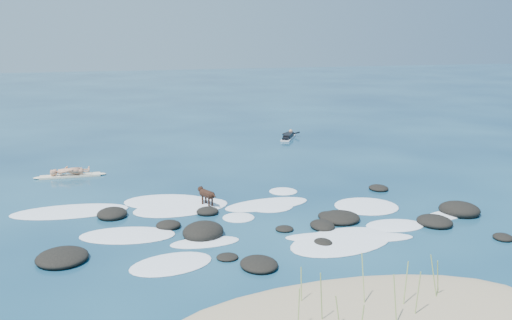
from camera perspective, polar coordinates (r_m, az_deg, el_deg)
name	(u,v)px	position (r m, az deg, el deg)	size (l,w,h in m)	color
ground	(248,212)	(19.84, -0.76, -5.22)	(160.00, 160.00, 0.00)	#0A2642
dune_grass	(374,295)	(12.64, 11.67, -13.05)	(3.73, 1.83, 1.23)	#8EAC53
reef_rocks	(285,226)	(18.19, 2.89, -6.58)	(14.71, 6.96, 0.55)	black
breaking_foam	(237,218)	(19.18, -1.89, -5.84)	(15.37, 8.60, 0.12)	white
standing_surfer_rig	(69,162)	(25.74, -18.17, -0.15)	(3.02, 0.61, 1.72)	beige
paddling_surfer_rig	(288,136)	(33.62, 3.26, 2.39)	(1.71, 2.28, 0.43)	white
dog	(206,194)	(20.44, -5.00, -3.39)	(0.56, 1.04, 0.70)	black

